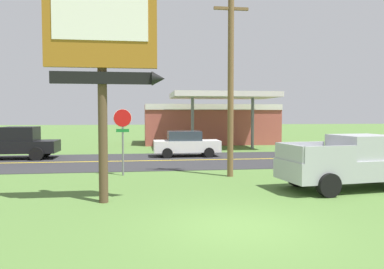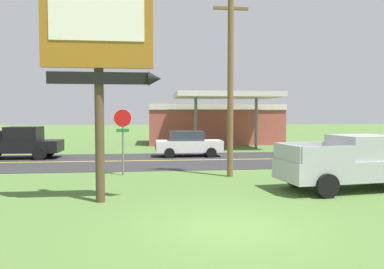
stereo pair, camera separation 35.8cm
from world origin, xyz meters
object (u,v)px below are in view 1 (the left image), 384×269
(utility_pole, at_px, (231,72))
(pickup_silver_parked_on_lawn, at_px, (353,163))
(pickup_black_on_road, at_px, (14,143))
(stop_sign, at_px, (123,130))
(car_white_near_lane, at_px, (186,144))
(gas_station, at_px, (210,123))
(motel_sign, at_px, (104,49))

(utility_pole, bearing_deg, pickup_silver_parked_on_lawn, -41.05)
(pickup_black_on_road, bearing_deg, stop_sign, -45.70)
(utility_pole, distance_m, pickup_silver_parked_on_lawn, 6.13)
(stop_sign, height_order, pickup_black_on_road, stop_sign)
(pickup_black_on_road, bearing_deg, car_white_near_lane, 0.00)
(pickup_silver_parked_on_lawn, bearing_deg, gas_station, 93.39)
(stop_sign, relative_size, utility_pole, 0.35)
(motel_sign, xyz_separation_m, pickup_black_on_road, (-6.54, 12.18, -3.68))
(gas_station, relative_size, pickup_black_on_road, 2.31)
(motel_sign, height_order, utility_pole, utility_pole)
(gas_station, bearing_deg, car_white_near_lane, -108.33)
(utility_pole, height_order, pickup_silver_parked_on_lawn, utility_pole)
(stop_sign, xyz_separation_m, car_white_near_lane, (3.65, 6.99, -1.20))
(pickup_black_on_road, bearing_deg, gas_station, 37.03)
(car_white_near_lane, bearing_deg, pickup_silver_parked_on_lawn, -66.78)
(motel_sign, xyz_separation_m, stop_sign, (0.28, 5.19, -2.62))
(utility_pole, distance_m, car_white_near_lane, 8.73)
(car_white_near_lane, bearing_deg, pickup_black_on_road, -180.00)
(gas_station, distance_m, pickup_silver_parked_on_lawn, 21.71)
(motel_sign, height_order, car_white_near_lane, motel_sign)
(stop_sign, xyz_separation_m, gas_station, (7.14, 17.52, -0.08))
(gas_station, bearing_deg, utility_pole, -97.69)
(pickup_silver_parked_on_lawn, relative_size, car_white_near_lane, 1.29)
(stop_sign, distance_m, utility_pole, 5.36)
(motel_sign, height_order, gas_station, motel_sign)
(pickup_black_on_road, xyz_separation_m, car_white_near_lane, (10.47, 0.00, -0.13))
(motel_sign, xyz_separation_m, utility_pole, (4.94, 4.33, -0.11))
(pickup_black_on_road, bearing_deg, utility_pole, -34.35)
(pickup_silver_parked_on_lawn, distance_m, pickup_black_on_road, 18.87)
(pickup_silver_parked_on_lawn, xyz_separation_m, pickup_black_on_road, (-15.24, 11.12, 0.00))
(utility_pole, bearing_deg, pickup_black_on_road, 145.65)
(stop_sign, bearing_deg, gas_station, 67.83)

